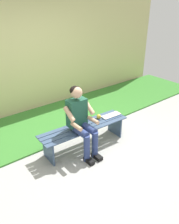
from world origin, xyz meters
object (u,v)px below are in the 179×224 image
apple (99,116)px  person_seated (81,119)px  bench_near (85,131)px  book_open (111,116)px

apple → person_seated: bearing=16.3°
bench_near → apple: bearing=-171.3°
bench_near → apple: apple is taller
person_seated → book_open: person_seated is taller
bench_near → person_seated: size_ratio=1.42×
person_seated → book_open: size_ratio=2.97×
apple → book_open: apple is taller
person_seated → book_open: bearing=-174.1°
bench_near → person_seated: bearing=33.4°
bench_near → apple: (-0.40, -0.06, 0.15)m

